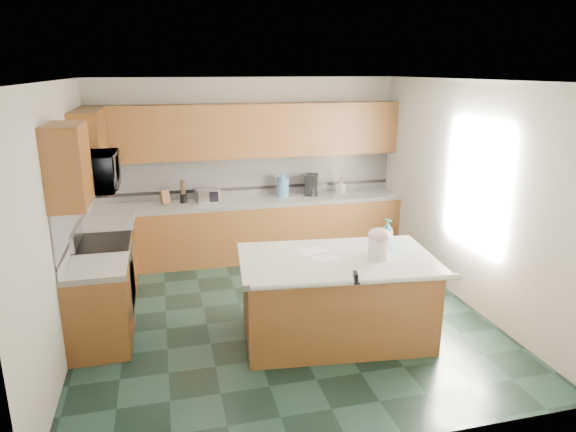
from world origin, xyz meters
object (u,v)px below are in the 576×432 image
object	(u,v)px
soap_bottle_island	(387,235)
toaster_oven	(207,195)
coffee_maker	(312,185)
island_top	(337,260)
knife_block	(165,197)
island_base	(336,300)
treat_jar	(379,249)

from	to	relation	value
soap_bottle_island	toaster_oven	bearing A→B (deg)	110.60
toaster_oven	coffee_maker	bearing A→B (deg)	-11.08
island_top	knife_block	xyz separation A→B (m)	(-1.70, 2.66, 0.13)
island_base	soap_bottle_island	world-z (taller)	soap_bottle_island
coffee_maker	knife_block	bearing A→B (deg)	-158.40
treat_jar	coffee_maker	world-z (taller)	coffee_maker
island_base	soap_bottle_island	distance (m)	0.89
treat_jar	island_top	bearing A→B (deg)	150.29
island_base	knife_block	distance (m)	3.21
knife_block	toaster_oven	xyz separation A→B (m)	(0.61, 0.00, -0.01)
knife_block	island_top	bearing A→B (deg)	-74.24
knife_block	coffee_maker	xyz separation A→B (m)	(2.22, 0.03, 0.06)
island_top	treat_jar	world-z (taller)	treat_jar
toaster_oven	coffee_maker	distance (m)	1.61
island_base	toaster_oven	size ratio (longest dim) A/B	5.73
island_top	toaster_oven	size ratio (longest dim) A/B	6.03
soap_bottle_island	knife_block	world-z (taller)	soap_bottle_island
island_base	soap_bottle_island	size ratio (longest dim) A/B	5.48
treat_jar	island_base	bearing A→B (deg)	150.29
toaster_oven	coffee_maker	xyz separation A→B (m)	(1.61, 0.03, 0.07)
island_base	coffee_maker	distance (m)	2.82
treat_jar	knife_block	world-z (taller)	treat_jar
island_top	toaster_oven	bearing A→B (deg)	118.46
island_top	coffee_maker	distance (m)	2.75
knife_block	toaster_oven	bearing A→B (deg)	-16.77
toaster_oven	soap_bottle_island	bearing A→B (deg)	-69.25
knife_block	coffee_maker	distance (m)	2.22
island_top	soap_bottle_island	world-z (taller)	soap_bottle_island
soap_bottle_island	knife_block	distance (m)	3.46
treat_jar	toaster_oven	xyz separation A→B (m)	(-1.49, 2.81, -0.01)
island_base	treat_jar	size ratio (longest dim) A/B	8.62
island_top	toaster_oven	xyz separation A→B (m)	(-1.09, 2.66, 0.13)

